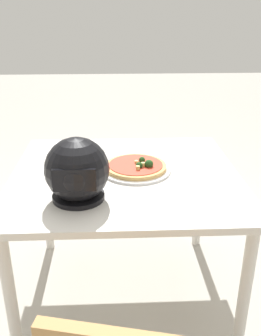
# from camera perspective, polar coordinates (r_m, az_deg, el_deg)

# --- Properties ---
(ground_plane) EXTENTS (14.00, 14.00, 0.00)m
(ground_plane) POSITION_cam_1_polar(r_m,az_deg,el_deg) (2.18, -0.69, -18.10)
(ground_plane) COLOR #B2ADA3
(dining_table) EXTENTS (1.07, 0.99, 0.71)m
(dining_table) POSITION_cam_1_polar(r_m,az_deg,el_deg) (1.82, -0.78, -3.02)
(dining_table) COLOR beige
(dining_table) RESTS_ON ground
(pizza_plate) EXTENTS (0.33, 0.33, 0.01)m
(pizza_plate) POSITION_cam_1_polar(r_m,az_deg,el_deg) (1.81, 0.78, -0.21)
(pizza_plate) COLOR white
(pizza_plate) RESTS_ON dining_table
(pizza) EXTENTS (0.29, 0.29, 0.05)m
(pizza) POSITION_cam_1_polar(r_m,az_deg,el_deg) (1.81, 0.89, 0.29)
(pizza) COLOR tan
(pizza) RESTS_ON pizza_plate
(motorcycle_helmet) EXTENTS (0.26, 0.26, 0.26)m
(motorcycle_helmet) POSITION_cam_1_polar(r_m,az_deg,el_deg) (1.52, -8.04, -0.42)
(motorcycle_helmet) COLOR black
(motorcycle_helmet) RESTS_ON dining_table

